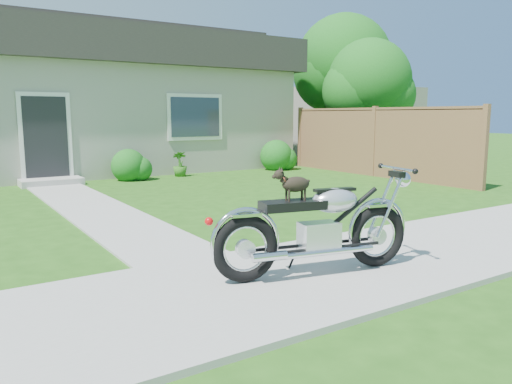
# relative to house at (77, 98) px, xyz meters

# --- Properties ---
(ground) EXTENTS (80.00, 80.00, 0.00)m
(ground) POSITION_rel_house_xyz_m (0.00, -11.99, -2.16)
(ground) COLOR #235114
(ground) RESTS_ON ground
(sidewalk) EXTENTS (24.00, 2.20, 0.04)m
(sidewalk) POSITION_rel_house_xyz_m (0.00, -11.99, -2.14)
(sidewalk) COLOR #9E9B93
(sidewalk) RESTS_ON ground
(walkway) EXTENTS (1.20, 8.00, 0.03)m
(walkway) POSITION_rel_house_xyz_m (-1.50, -6.99, -2.14)
(walkway) COLOR #9E9B93
(walkway) RESTS_ON ground
(house) EXTENTS (12.60, 7.03, 4.50)m
(house) POSITION_rel_house_xyz_m (0.00, 0.00, 0.00)
(house) COLOR #A9A598
(house) RESTS_ON ground
(fence) EXTENTS (0.12, 6.62, 1.90)m
(fence) POSITION_rel_house_xyz_m (6.30, -6.24, -1.22)
(fence) COLOR brown
(fence) RESTS_ON ground
(tree_near) EXTENTS (2.70, 2.65, 4.07)m
(tree_near) POSITION_rel_house_xyz_m (8.19, -4.33, 0.45)
(tree_near) COLOR #3D2B1C
(tree_near) RESTS_ON ground
(tree_far) EXTENTS (3.39, 3.39, 5.20)m
(tree_far) POSITION_rel_house_xyz_m (8.85, -2.41, 1.18)
(tree_far) COLOR #3D2B1C
(tree_far) RESTS_ON ground
(shrub_row) EXTENTS (11.20, 1.06, 1.06)m
(shrub_row) POSITION_rel_house_xyz_m (-1.06, -3.49, -1.74)
(shrub_row) COLOR #195E18
(shrub_row) RESTS_ON ground
(potted_plant_right) EXTENTS (0.45, 0.45, 0.68)m
(potted_plant_right) POSITION_rel_house_xyz_m (1.81, -3.44, -1.82)
(potted_plant_right) COLOR #316D1E
(potted_plant_right) RESTS_ON ground
(motorcycle_with_dog) EXTENTS (2.20, 0.79, 1.09)m
(motorcycle_with_dog) POSITION_rel_house_xyz_m (-0.56, -12.11, -1.62)
(motorcycle_with_dog) COLOR black
(motorcycle_with_dog) RESTS_ON sidewalk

